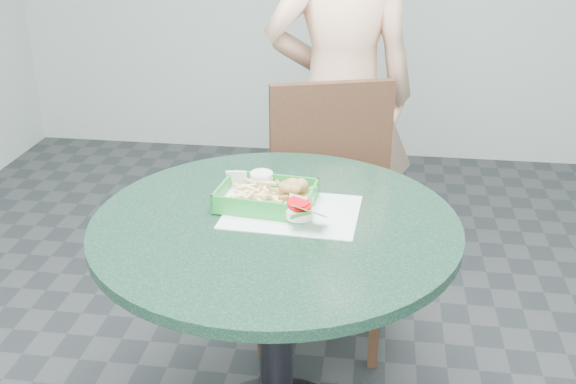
# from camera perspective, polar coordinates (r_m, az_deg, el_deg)

# --- Properties ---
(cafe_table) EXTENTS (0.99, 0.99, 0.75)m
(cafe_table) POSITION_cam_1_polar(r_m,az_deg,el_deg) (1.89, -1.04, -7.48)
(cafe_table) COLOR #26262C
(cafe_table) RESTS_ON floor
(dining_chair) EXTENTS (0.47, 0.47, 0.93)m
(dining_chair) POSITION_cam_1_polar(r_m,az_deg,el_deg) (2.51, 3.35, -0.23)
(dining_chair) COLOR #442010
(dining_chair) RESTS_ON floor
(diner_person) EXTENTS (0.71, 0.53, 1.78)m
(diner_person) POSITION_cam_1_polar(r_m,az_deg,el_deg) (2.66, 4.53, 9.40)
(diner_person) COLOR #E5AD8B
(diner_person) RESTS_ON floor
(placemat) EXTENTS (0.37, 0.29, 0.00)m
(placemat) POSITION_cam_1_polar(r_m,az_deg,el_deg) (1.85, 0.32, -2.25)
(placemat) COLOR silver
(placemat) RESTS_ON cafe_table
(food_basket) EXTENTS (0.26, 0.19, 0.05)m
(food_basket) POSITION_cam_1_polar(r_m,az_deg,el_deg) (1.88, -1.82, -1.20)
(food_basket) COLOR #209032
(food_basket) RESTS_ON placemat
(crab_sandwich) EXTENTS (0.12, 0.12, 0.07)m
(crab_sandwich) POSITION_cam_1_polar(r_m,az_deg,el_deg) (1.87, 0.42, -0.30)
(crab_sandwich) COLOR #DEC66A
(crab_sandwich) RESTS_ON food_basket
(fries_pile) EXTENTS (0.11, 0.12, 0.04)m
(fries_pile) POSITION_cam_1_polar(r_m,az_deg,el_deg) (1.87, -3.11, -0.72)
(fries_pile) COLOR #DEC97B
(fries_pile) RESTS_ON food_basket
(sauce_ramekin) EXTENTS (0.07, 0.07, 0.04)m
(sauce_ramekin) POSITION_cam_1_polar(r_m,az_deg,el_deg) (1.93, -2.50, 0.65)
(sauce_ramekin) COLOR silver
(sauce_ramekin) RESTS_ON food_basket
(garnish_cup) EXTENTS (0.11, 0.10, 0.04)m
(garnish_cup) POSITION_cam_1_polar(r_m,az_deg,el_deg) (1.78, 1.53, -1.98)
(garnish_cup) COLOR silver
(garnish_cup) RESTS_ON food_basket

